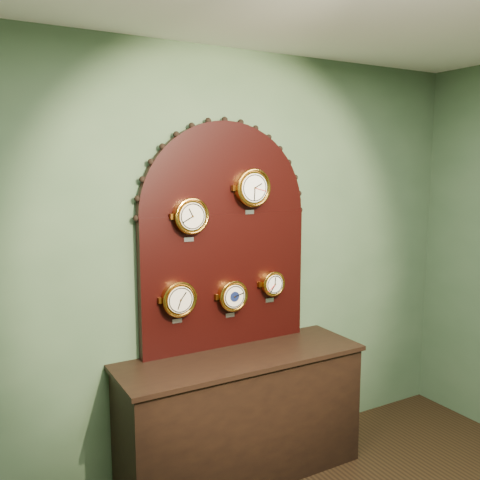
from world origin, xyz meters
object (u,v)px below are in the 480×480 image
display_board (225,229)px  hygrometer (179,299)px  roman_clock (191,216)px  shop_counter (241,418)px  barometer (232,296)px  tide_clock (272,283)px  arabic_clock (252,188)px

display_board → hygrometer: display_board is taller
display_board → roman_clock: 0.31m
shop_counter → roman_clock: bearing=151.1°
roman_clock → barometer: 0.62m
display_board → tide_clock: 0.52m
shop_counter → arabic_clock: arabic_clock is taller
roman_clock → hygrometer: size_ratio=1.00×
shop_counter → roman_clock: 1.37m
roman_clock → hygrometer: (-0.09, 0.00, -0.52)m
arabic_clock → barometer: 0.73m
barometer → tide_clock: 0.32m
roman_clock → hygrometer: 0.53m
roman_clock → tide_clock: (0.61, 0.00, -0.50)m
display_board → shop_counter: bearing=-90.0°
display_board → tide_clock: size_ratio=6.72×
display_board → arabic_clock: size_ratio=5.02×
arabic_clock → display_board: bearing=158.2°
shop_counter → display_board: 1.25m
roman_clock → tide_clock: roman_clock is taller
display_board → tide_clock: bearing=-11.1°
barometer → tide_clock: tide_clock is taller
hygrometer → tide_clock: bearing=0.1°
display_board → tide_clock: (0.33, -0.07, -0.39)m
tide_clock → shop_counter: bearing=-155.1°
shop_counter → barometer: (0.02, 0.15, 0.79)m
arabic_clock → barometer: size_ratio=1.17×
arabic_clock → barometer: bearing=179.6°
shop_counter → barometer: barometer is taller
display_board → barometer: size_ratio=5.87×
tide_clock → barometer: bearing=-179.8°
roman_clock → barometer: (0.29, 0.00, -0.55)m
display_board → arabic_clock: bearing=-21.8°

